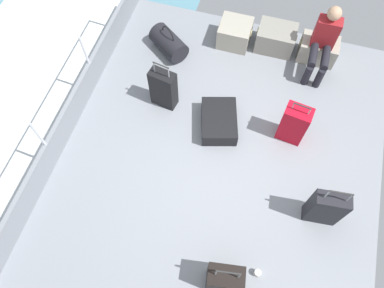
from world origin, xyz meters
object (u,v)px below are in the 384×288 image
object	(u,v)px
suitcase_0	(225,279)
suitcase_2	(219,121)
cargo_crate_1	(276,38)
cargo_crate_2	(318,50)
suitcase_3	(294,124)
duffel_bag	(169,43)
passenger_seated	(324,41)
cargo_crate_0	(235,33)
paper_cup	(257,273)
suitcase_1	(163,89)
suitcase_4	(326,208)

from	to	relation	value
suitcase_0	suitcase_2	xyz separation A→B (m)	(-0.59, 2.07, -0.15)
cargo_crate_1	cargo_crate_2	bearing A→B (deg)	-3.05
suitcase_3	duffel_bag	xyz separation A→B (m)	(-2.14, 1.02, -0.15)
passenger_seated	cargo_crate_0	bearing A→B (deg)	174.17
cargo_crate_0	suitcase_2	world-z (taller)	cargo_crate_0
duffel_bag	paper_cup	world-z (taller)	duffel_bag
passenger_seated	paper_cup	bearing A→B (deg)	-93.56
cargo_crate_2	suitcase_1	size ratio (longest dim) A/B	0.70
paper_cup	suitcase_1	bearing A→B (deg)	132.08
suitcase_1	suitcase_3	world-z (taller)	suitcase_1
cargo_crate_1	suitcase_3	distance (m)	1.67
suitcase_2	passenger_seated	bearing A→B (deg)	51.94
suitcase_2	suitcase_4	distance (m)	1.84
paper_cup	cargo_crate_2	bearing A→B (deg)	86.62
cargo_crate_1	suitcase_2	bearing A→B (deg)	-106.04
cargo_crate_1	suitcase_4	bearing A→B (deg)	-68.04
suitcase_0	suitcase_4	world-z (taller)	suitcase_4
suitcase_4	paper_cup	xyz separation A→B (m)	(-0.60, -0.92, -0.29)
suitcase_0	passenger_seated	bearing A→B (deg)	80.81
cargo_crate_2	suitcase_4	world-z (taller)	suitcase_4
suitcase_2	duffel_bag	distance (m)	1.61
suitcase_1	suitcase_3	distance (m)	1.89
duffel_bag	paper_cup	xyz separation A→B (m)	(2.09, -3.02, -0.13)
cargo_crate_1	paper_cup	bearing A→B (deg)	-82.52
suitcase_1	suitcase_2	world-z (taller)	suitcase_1
cargo_crate_1	cargo_crate_2	size ratio (longest dim) A/B	1.03
passenger_seated	suitcase_4	size ratio (longest dim) A/B	1.20
suitcase_3	duffel_bag	size ratio (longest dim) A/B	1.10
cargo_crate_1	duffel_bag	bearing A→B (deg)	-160.79
passenger_seated	cargo_crate_1	bearing A→B (deg)	162.40
cargo_crate_1	passenger_seated	distance (m)	0.80
suitcase_1	cargo_crate_1	bearing A→B (deg)	48.29
cargo_crate_2	duffel_bag	size ratio (longest dim) A/B	0.86
passenger_seated	suitcase_4	world-z (taller)	passenger_seated
cargo_crate_1	duffel_bag	size ratio (longest dim) A/B	0.89
cargo_crate_1	paper_cup	size ratio (longest dim) A/B	6.29
cargo_crate_0	passenger_seated	size ratio (longest dim) A/B	0.50
suitcase_0	suitcase_1	distance (m)	2.69
cargo_crate_0	duffel_bag	bearing A→B (deg)	-153.33
cargo_crate_1	suitcase_4	size ratio (longest dim) A/B	0.71
suitcase_3	duffel_bag	world-z (taller)	suitcase_3
suitcase_2	duffel_bag	size ratio (longest dim) A/B	1.12
suitcase_0	duffel_bag	bearing A→B (deg)	118.15
cargo_crate_0	suitcase_2	bearing A→B (deg)	-84.32
paper_cup	passenger_seated	bearing A→B (deg)	86.44
cargo_crate_0	suitcase_0	distance (m)	3.79
cargo_crate_0	suitcase_4	distance (m)	3.11
suitcase_1	suitcase_2	xyz separation A→B (m)	(0.88, -0.17, -0.22)
suitcase_1	suitcase_0	bearing A→B (deg)	-56.72
cargo_crate_0	cargo_crate_1	world-z (taller)	cargo_crate_1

